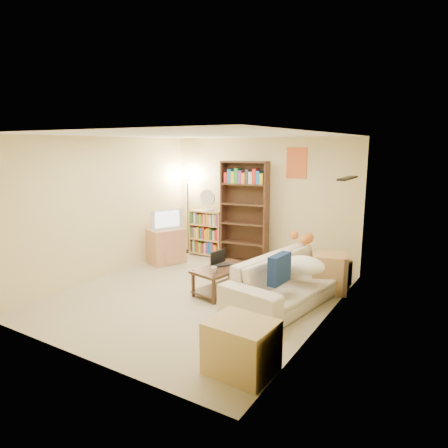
{
  "coord_description": "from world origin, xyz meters",
  "views": [
    {
      "loc": [
        3.48,
        -4.93,
        2.35
      ],
      "look_at": [
        0.08,
        0.67,
        1.05
      ],
      "focal_mm": 32.0,
      "sensor_mm": 36.0,
      "label": 1
    }
  ],
  "objects_px": {
    "sofa": "(291,279)",
    "floor_lamp": "(188,193)",
    "tall_bookshelf": "(245,211)",
    "short_bookshelf": "(207,233)",
    "mug": "(214,270)",
    "tabby_cat": "(305,238)",
    "desk_fan": "(208,200)",
    "end_cabinet": "(241,347)",
    "laptop": "(224,266)",
    "television": "(165,219)",
    "coffee_table": "(222,277)",
    "tv_stand": "(166,246)",
    "side_table": "(329,272)"
  },
  "relations": [
    {
      "from": "tabby_cat",
      "to": "desk_fan",
      "type": "height_order",
      "value": "desk_fan"
    },
    {
      "from": "tabby_cat",
      "to": "mug",
      "type": "bearing_deg",
      "value": -121.21
    },
    {
      "from": "tabby_cat",
      "to": "floor_lamp",
      "type": "distance_m",
      "value": 3.0
    },
    {
      "from": "laptop",
      "to": "short_bookshelf",
      "type": "height_order",
      "value": "short_bookshelf"
    },
    {
      "from": "mug",
      "to": "laptop",
      "type": "bearing_deg",
      "value": 94.44
    },
    {
      "from": "television",
      "to": "coffee_table",
      "type": "bearing_deg",
      "value": -90.81
    },
    {
      "from": "coffee_table",
      "to": "desk_fan",
      "type": "distance_m",
      "value": 2.43
    },
    {
      "from": "tabby_cat",
      "to": "end_cabinet",
      "type": "height_order",
      "value": "tabby_cat"
    },
    {
      "from": "sofa",
      "to": "tabby_cat",
      "type": "relative_size",
      "value": 4.53
    },
    {
      "from": "desk_fan",
      "to": "end_cabinet",
      "type": "bearing_deg",
      "value": -52.05
    },
    {
      "from": "coffee_table",
      "to": "side_table",
      "type": "xyz_separation_m",
      "value": [
        1.43,
        1.01,
        0.03
      ]
    },
    {
      "from": "coffee_table",
      "to": "mug",
      "type": "height_order",
      "value": "mug"
    },
    {
      "from": "sofa",
      "to": "laptop",
      "type": "bearing_deg",
      "value": 109.5
    },
    {
      "from": "tall_bookshelf",
      "to": "side_table",
      "type": "relative_size",
      "value": 3.29
    },
    {
      "from": "coffee_table",
      "to": "mug",
      "type": "xyz_separation_m",
      "value": [
        0.02,
        -0.28,
        0.2
      ]
    },
    {
      "from": "tv_stand",
      "to": "short_bookshelf",
      "type": "height_order",
      "value": "short_bookshelf"
    },
    {
      "from": "short_bookshelf",
      "to": "end_cabinet",
      "type": "distance_m",
      "value": 4.6
    },
    {
      "from": "desk_fan",
      "to": "floor_lamp",
      "type": "distance_m",
      "value": 0.57
    },
    {
      "from": "mug",
      "to": "floor_lamp",
      "type": "bearing_deg",
      "value": 134.11
    },
    {
      "from": "sofa",
      "to": "mug",
      "type": "distance_m",
      "value": 1.19
    },
    {
      "from": "sofa",
      "to": "short_bookshelf",
      "type": "distance_m",
      "value": 2.97
    },
    {
      "from": "tall_bookshelf",
      "to": "desk_fan",
      "type": "height_order",
      "value": "tall_bookshelf"
    },
    {
      "from": "short_bookshelf",
      "to": "floor_lamp",
      "type": "bearing_deg",
      "value": 177.52
    },
    {
      "from": "coffee_table",
      "to": "tall_bookshelf",
      "type": "height_order",
      "value": "tall_bookshelf"
    },
    {
      "from": "sofa",
      "to": "laptop",
      "type": "relative_size",
      "value": 7.12
    },
    {
      "from": "laptop",
      "to": "side_table",
      "type": "xyz_separation_m",
      "value": [
        1.44,
        0.94,
        -0.13
      ]
    },
    {
      "from": "floor_lamp",
      "to": "short_bookshelf",
      "type": "bearing_deg",
      "value": 0.0
    },
    {
      "from": "end_cabinet",
      "to": "tv_stand",
      "type": "bearing_deg",
      "value": 140.04
    },
    {
      "from": "end_cabinet",
      "to": "short_bookshelf",
      "type": "bearing_deg",
      "value": 128.13
    },
    {
      "from": "tabby_cat",
      "to": "side_table",
      "type": "relative_size",
      "value": 0.88
    },
    {
      "from": "sofa",
      "to": "floor_lamp",
      "type": "relative_size",
      "value": 1.49
    },
    {
      "from": "sofa",
      "to": "tall_bookshelf",
      "type": "bearing_deg",
      "value": 58.37
    },
    {
      "from": "desk_fan",
      "to": "short_bookshelf",
      "type": "bearing_deg",
      "value": 139.71
    },
    {
      "from": "television",
      "to": "tall_bookshelf",
      "type": "xyz_separation_m",
      "value": [
        1.38,
        0.76,
        0.18
      ]
    },
    {
      "from": "tabby_cat",
      "to": "end_cabinet",
      "type": "xyz_separation_m",
      "value": [
        0.44,
        -3.04,
        -0.5
      ]
    },
    {
      "from": "tabby_cat",
      "to": "tall_bookshelf",
      "type": "distance_m",
      "value": 1.49
    },
    {
      "from": "coffee_table",
      "to": "tall_bookshelf",
      "type": "xyz_separation_m",
      "value": [
        -0.48,
        1.62,
        0.8
      ]
    },
    {
      "from": "sofa",
      "to": "floor_lamp",
      "type": "xyz_separation_m",
      "value": [
        -3.05,
        1.52,
        0.98
      ]
    },
    {
      "from": "tabby_cat",
      "to": "short_bookshelf",
      "type": "height_order",
      "value": "short_bookshelf"
    },
    {
      "from": "mug",
      "to": "short_bookshelf",
      "type": "bearing_deg",
      "value": 125.97
    },
    {
      "from": "sofa",
      "to": "television",
      "type": "relative_size",
      "value": 3.74
    },
    {
      "from": "tall_bookshelf",
      "to": "short_bookshelf",
      "type": "relative_size",
      "value": 2.08
    },
    {
      "from": "mug",
      "to": "television",
      "type": "distance_m",
      "value": 2.24
    },
    {
      "from": "tv_stand",
      "to": "television",
      "type": "height_order",
      "value": "television"
    },
    {
      "from": "floor_lamp",
      "to": "end_cabinet",
      "type": "relative_size",
      "value": 2.47
    },
    {
      "from": "coffee_table",
      "to": "desk_fan",
      "type": "height_order",
      "value": "desk_fan"
    },
    {
      "from": "television",
      "to": "tabby_cat",
      "type": "bearing_deg",
      "value": -58.82
    },
    {
      "from": "mug",
      "to": "side_table",
      "type": "bearing_deg",
      "value": 42.47
    },
    {
      "from": "television",
      "to": "end_cabinet",
      "type": "distance_m",
      "value": 4.24
    },
    {
      "from": "coffee_table",
      "to": "end_cabinet",
      "type": "height_order",
      "value": "end_cabinet"
    }
  ]
}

